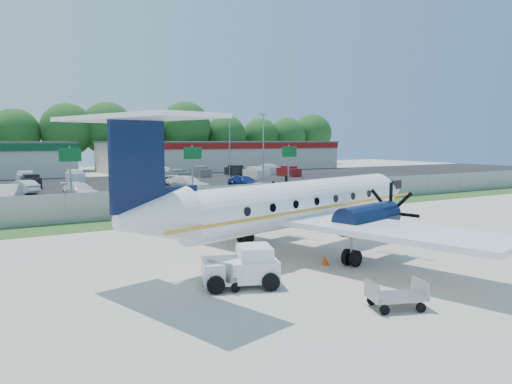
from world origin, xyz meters
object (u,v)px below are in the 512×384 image
aircraft (295,204)px  pushback_tug (243,267)px  baggage_cart_near (396,296)px  baggage_cart_far (238,272)px

aircraft → pushback_tug: (-4.78, -3.39, -1.74)m
baggage_cart_near → pushback_tug: bearing=122.0°
aircraft → baggage_cart_near: size_ratio=10.16×
baggage_cart_near → baggage_cart_far: baggage_cart_far is taller
aircraft → baggage_cart_far: (-4.94, -3.24, -1.96)m
pushback_tug → baggage_cart_far: 0.31m
baggage_cart_near → baggage_cart_far: bearing=122.5°
pushback_tug → baggage_cart_far: pushback_tug is taller
baggage_cart_far → pushback_tug: bearing=-43.6°
baggage_cart_far → aircraft: bearing=33.2°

